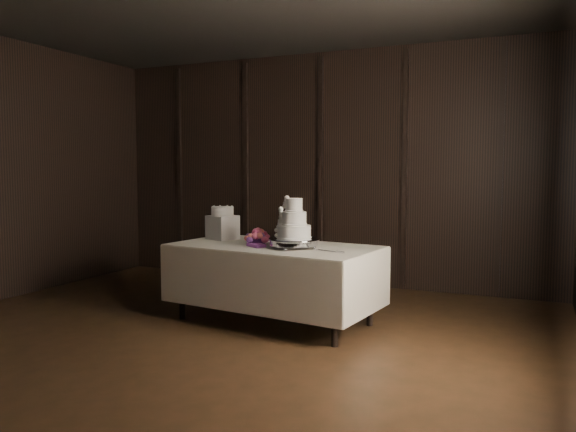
{
  "coord_description": "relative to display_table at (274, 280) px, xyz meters",
  "views": [
    {
      "loc": [
        2.58,
        -3.41,
        1.49
      ],
      "look_at": [
        0.43,
        1.47,
        1.05
      ],
      "focal_mm": 35.0,
      "sensor_mm": 36.0,
      "label": 1
    }
  ],
  "objects": [
    {
      "name": "room",
      "position": [
        -0.28,
        -1.47,
        1.08
      ],
      "size": [
        6.08,
        7.08,
        3.08
      ],
      "color": "black",
      "rests_on": "ground"
    },
    {
      "name": "display_table",
      "position": [
        0.0,
        0.0,
        0.0
      ],
      "size": [
        2.11,
        1.29,
        0.76
      ],
      "rotation": [
        0.0,
        0.0,
        -0.13
      ],
      "color": "#EFE4CF",
      "rests_on": "ground"
    },
    {
      "name": "cake_stand",
      "position": [
        0.26,
        -0.1,
        0.39
      ],
      "size": [
        0.62,
        0.62,
        0.09
      ],
      "primitive_type": "cylinder",
      "rotation": [
        0.0,
        0.0,
        0.34
      ],
      "color": "silver",
      "rests_on": "display_table"
    },
    {
      "name": "wedding_cake",
      "position": [
        0.23,
        -0.12,
        0.58
      ],
      "size": [
        0.35,
        0.31,
        0.38
      ],
      "rotation": [
        0.0,
        0.0,
        0.15
      ],
      "color": "white",
      "rests_on": "cake_stand"
    },
    {
      "name": "bouquet",
      "position": [
        -0.16,
        -0.04,
        0.41
      ],
      "size": [
        0.48,
        0.51,
        0.2
      ],
      "primitive_type": null,
      "rotation": [
        0.0,
        0.0,
        -0.57
      ],
      "color": "#D74F73",
      "rests_on": "display_table"
    },
    {
      "name": "box_pedestal",
      "position": [
        -0.7,
        0.21,
        0.47
      ],
      "size": [
        0.33,
        0.33,
        0.25
      ],
      "primitive_type": "cube",
      "rotation": [
        0.0,
        0.0,
        -0.32
      ],
      "color": "white",
      "rests_on": "display_table"
    },
    {
      "name": "small_cake",
      "position": [
        -0.7,
        0.21,
        0.64
      ],
      "size": [
        0.31,
        0.31,
        0.09
      ],
      "primitive_type": "cylinder",
      "rotation": [
        0.0,
        0.0,
        0.43
      ],
      "color": "white",
      "rests_on": "box_pedestal"
    },
    {
      "name": "cake_knife",
      "position": [
        0.58,
        -0.18,
        0.35
      ],
      "size": [
        0.36,
        0.14,
        0.01
      ],
      "primitive_type": "cube",
      "rotation": [
        0.0,
        0.0,
        -0.32
      ],
      "color": "silver",
      "rests_on": "display_table"
    }
  ]
}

